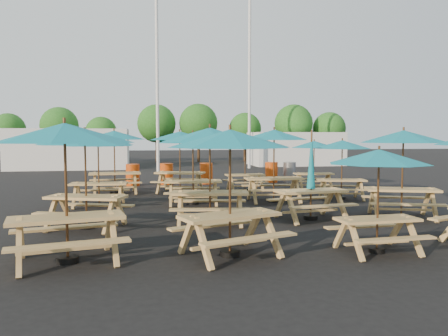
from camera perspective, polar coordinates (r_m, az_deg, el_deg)
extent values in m
plane|color=black|center=(14.70, 1.06, -4.69)|extent=(120.00, 120.00, 0.00)
cube|color=tan|center=(8.28, -19.85, -6.14)|extent=(2.08, 1.16, 0.07)
cube|color=tan|center=(7.64, -19.54, -9.41)|extent=(1.98, 0.68, 0.04)
cube|color=tan|center=(9.05, -20.01, -7.33)|extent=(1.98, 0.68, 0.04)
cylinder|color=black|center=(8.44, -19.72, -11.18)|extent=(0.39, 0.39, 0.11)
cylinder|color=brown|center=(8.21, -19.92, -3.07)|extent=(0.05, 0.05, 2.51)
cone|color=#0F7488|center=(8.15, -20.10, 4.33)|extent=(2.87, 2.87, 0.35)
cube|color=tan|center=(11.20, -17.56, -3.64)|extent=(2.02, 1.31, 0.06)
cube|color=tan|center=(10.64, -19.18, -5.73)|extent=(1.87, 0.87, 0.04)
cube|color=tan|center=(11.86, -16.04, -4.67)|extent=(1.87, 0.87, 0.04)
cylinder|color=black|center=(11.32, -17.48, -7.27)|extent=(0.38, 0.38, 0.10)
cylinder|color=brown|center=(11.15, -17.61, -1.45)|extent=(0.05, 0.05, 2.41)
cone|color=#0F7488|center=(11.10, -17.72, 3.78)|extent=(2.96, 2.96, 0.34)
cube|color=tan|center=(14.64, -16.03, -1.98)|extent=(1.84, 0.83, 0.06)
cube|color=tan|center=(14.03, -16.47, -3.43)|extent=(1.81, 0.38, 0.04)
cube|color=tan|center=(15.31, -15.59, -2.79)|extent=(1.81, 0.38, 0.04)
cylinder|color=black|center=(14.72, -15.98, -4.64)|extent=(0.36, 0.36, 0.10)
cylinder|color=brown|center=(14.60, -16.06, -0.38)|extent=(0.04, 0.04, 2.29)
cone|color=#0F7488|center=(14.56, -16.14, 3.41)|extent=(2.37, 2.37, 0.32)
cube|color=tan|center=(17.74, -14.08, -0.68)|extent=(2.02, 0.94, 0.07)
cube|color=tan|center=(17.05, -14.00, -1.93)|extent=(1.98, 0.45, 0.04)
cube|color=tan|center=(18.48, -14.12, -1.48)|extent=(1.98, 0.45, 0.04)
cylinder|color=black|center=(17.81, -14.04, -3.09)|extent=(0.39, 0.39, 0.11)
cylinder|color=brown|center=(17.71, -14.10, 0.77)|extent=(0.05, 0.05, 2.51)
cone|color=#0F7488|center=(17.68, -14.16, 4.19)|extent=(2.63, 2.63, 0.35)
cube|color=tan|center=(8.22, 0.78, -6.22)|extent=(2.02, 1.31, 0.06)
cube|color=tan|center=(7.71, 3.43, -9.22)|extent=(1.86, 0.87, 0.04)
cube|color=tan|center=(8.87, -1.51, -7.45)|extent=(1.86, 0.87, 0.04)
cylinder|color=black|center=(8.38, 0.78, -11.08)|extent=(0.38, 0.38, 0.10)
cylinder|color=brown|center=(8.15, 0.79, -3.25)|extent=(0.05, 0.05, 2.40)
cone|color=#0F7488|center=(8.09, 0.79, 3.89)|extent=(2.96, 2.96, 0.33)
cube|color=tan|center=(11.26, -1.84, -3.25)|extent=(2.05, 1.05, 0.07)
cube|color=tan|center=(10.60, -1.85, -5.44)|extent=(1.98, 0.57, 0.04)
cube|color=tan|center=(12.02, -1.83, -4.31)|extent=(1.98, 0.57, 0.04)
cylinder|color=black|center=(11.38, -1.83, -7.00)|extent=(0.39, 0.39, 0.11)
cylinder|color=brown|center=(11.21, -1.85, -1.00)|extent=(0.05, 0.05, 2.50)
cone|color=#0F7488|center=(11.17, -1.86, 4.40)|extent=(2.75, 2.75, 0.35)
cube|color=tan|center=(14.50, -4.06, -1.75)|extent=(1.94, 0.90, 0.06)
cube|color=tan|center=(13.85, -4.00, -3.28)|extent=(1.89, 0.43, 0.04)
cube|color=tan|center=(15.22, -4.11, -2.62)|extent=(1.89, 0.43, 0.04)
cylinder|color=black|center=(14.59, -4.05, -4.56)|extent=(0.38, 0.38, 0.10)
cylinder|color=brown|center=(14.46, -4.07, -0.06)|extent=(0.05, 0.05, 2.40)
cone|color=#0F7488|center=(14.43, -4.09, 3.95)|extent=(2.52, 2.52, 0.33)
cube|color=tan|center=(17.62, -5.77, -0.63)|extent=(2.09, 1.38, 0.06)
cube|color=tan|center=(16.97, -6.40, -1.88)|extent=(1.92, 0.92, 0.04)
cube|color=tan|center=(18.34, -5.17, -1.43)|extent=(1.92, 0.92, 0.04)
cylinder|color=black|center=(17.70, -5.75, -3.04)|extent=(0.39, 0.39, 0.11)
cylinder|color=brown|center=(17.59, -5.78, 0.81)|extent=(0.05, 0.05, 2.48)
cone|color=#0F7488|center=(17.57, -5.80, 4.22)|extent=(3.07, 3.07, 0.35)
cube|color=tan|center=(9.00, 19.40, -6.34)|extent=(1.61, 0.69, 0.05)
cube|color=tan|center=(8.58, 21.48, -8.64)|extent=(1.59, 0.30, 0.04)
cube|color=tan|center=(9.53, 17.47, -7.28)|extent=(1.59, 0.30, 0.04)
cylinder|color=black|center=(9.13, 19.31, -10.09)|extent=(0.32, 0.32, 0.09)
cylinder|color=brown|center=(8.94, 19.46, -4.06)|extent=(0.04, 0.04, 2.02)
cone|color=#0F7488|center=(8.87, 19.59, 1.41)|extent=(2.05, 2.05, 0.28)
cube|color=tan|center=(12.06, 11.28, -2.95)|extent=(1.99, 1.00, 0.06)
cube|color=tan|center=(11.51, 12.98, -4.86)|extent=(1.92, 0.52, 0.04)
cube|color=tan|center=(12.70, 9.70, -3.97)|extent=(1.92, 0.52, 0.04)
cylinder|color=black|center=(12.17, 11.23, -6.36)|extent=(0.38, 0.38, 0.11)
cylinder|color=brown|center=(12.01, 11.31, -0.90)|extent=(0.05, 0.05, 2.43)
cone|color=#0F7488|center=(11.99, 11.34, 1.11)|extent=(0.23, 0.23, 1.58)
cube|color=tan|center=(15.19, 6.52, -1.36)|extent=(2.00, 0.85, 0.07)
cube|color=tan|center=(14.53, 7.22, -2.87)|extent=(1.98, 0.36, 0.04)
cube|color=tan|center=(15.92, 5.86, -2.25)|extent=(1.98, 0.36, 0.04)
cylinder|color=black|center=(15.28, 6.49, -4.17)|extent=(0.39, 0.39, 0.11)
cylinder|color=brown|center=(15.16, 6.53, 0.33)|extent=(0.05, 0.05, 2.51)
cone|color=#0F7488|center=(15.12, 6.56, 4.34)|extent=(2.53, 2.53, 0.35)
cube|color=tan|center=(18.21, 2.76, -0.89)|extent=(1.64, 0.68, 0.05)
cube|color=tan|center=(17.67, 3.26, -1.89)|extent=(1.62, 0.28, 0.04)
cube|color=tan|center=(18.80, 2.29, -1.53)|extent=(1.62, 0.28, 0.04)
cylinder|color=black|center=(18.27, 2.76, -2.83)|extent=(0.32, 0.32, 0.09)
cylinder|color=brown|center=(18.18, 2.77, 0.26)|extent=(0.04, 0.04, 2.06)
cone|color=#0F7488|center=(18.14, 2.78, 3.01)|extent=(2.06, 2.06, 0.29)
cube|color=tan|center=(13.05, 22.22, -2.62)|extent=(2.05, 1.34, 0.06)
cube|color=tan|center=(12.41, 22.92, -4.41)|extent=(1.89, 0.89, 0.04)
cube|color=tan|center=(13.77, 21.51, -3.56)|extent=(1.89, 0.89, 0.04)
cylinder|color=black|center=(13.15, 22.13, -5.80)|extent=(0.38, 0.38, 0.11)
cylinder|color=brown|center=(13.01, 22.27, -0.72)|extent=(0.05, 0.05, 2.45)
cone|color=#0F7488|center=(12.97, 22.39, 3.83)|extent=(3.01, 3.01, 0.34)
cube|color=tan|center=(16.24, 15.11, -1.54)|extent=(1.78, 0.98, 0.06)
cube|color=tan|center=(15.67, 15.62, -2.75)|extent=(1.69, 0.57, 0.04)
cube|color=tan|center=(16.86, 14.59, -2.25)|extent=(1.69, 0.57, 0.04)
cylinder|color=black|center=(16.31, 15.06, -3.79)|extent=(0.34, 0.34, 0.09)
cylinder|color=brown|center=(16.21, 15.13, -0.20)|extent=(0.04, 0.04, 2.14)
cone|color=#0F7488|center=(16.17, 15.19, 3.00)|extent=(2.45, 2.45, 0.30)
cube|color=tan|center=(18.99, 11.64, -0.74)|extent=(1.68, 0.77, 0.05)
cube|color=tan|center=(18.44, 12.18, -1.71)|extent=(1.65, 0.36, 0.04)
cube|color=tan|center=(19.58, 11.10, -1.36)|extent=(1.65, 0.36, 0.04)
cylinder|color=black|center=(19.05, 11.61, -2.62)|extent=(0.33, 0.33, 0.09)
cylinder|color=brown|center=(18.96, 11.65, 0.38)|extent=(0.04, 0.04, 2.09)
cone|color=#0F7488|center=(18.92, 11.69, 3.05)|extent=(2.18, 2.18, 0.29)
cylinder|color=#C7420B|center=(20.47, -11.83, -0.89)|extent=(0.62, 0.62, 1.00)
cylinder|color=#C7420B|center=(20.76, -7.51, -0.77)|extent=(0.62, 0.62, 1.00)
cylinder|color=#C7420B|center=(20.89, -2.33, -0.71)|extent=(0.62, 0.62, 1.00)
cylinder|color=#C7420B|center=(21.71, 6.21, -0.55)|extent=(0.62, 0.62, 1.00)
cylinder|color=gray|center=(21.85, 8.56, -0.54)|extent=(0.62, 0.62, 1.00)
cylinder|color=silver|center=(28.49, -8.72, 11.62)|extent=(0.20, 0.20, 12.00)
cylinder|color=silver|center=(31.35, 3.35, 10.97)|extent=(0.20, 0.20, 12.00)
cube|color=silver|center=(32.64, -19.45, 2.38)|extent=(8.00, 4.00, 2.80)
cube|color=silver|center=(35.31, 9.26, 2.51)|extent=(7.00, 4.00, 2.60)
cylinder|color=#382314|center=(41.05, -26.25, 1.88)|extent=(0.24, 0.24, 1.92)
sphere|color=#1E5919|center=(41.03, -26.33, 4.50)|extent=(2.80, 2.80, 2.80)
cylinder|color=#382314|center=(38.76, -20.62, 2.09)|extent=(0.24, 0.24, 2.14)
sphere|color=#1E5919|center=(38.75, -20.70, 5.18)|extent=(3.11, 3.11, 3.11)
cylinder|color=#382314|center=(38.07, -15.70, 1.90)|extent=(0.24, 0.24, 1.78)
sphere|color=#1E5919|center=(38.05, -15.76, 4.53)|extent=(2.59, 2.59, 2.59)
cylinder|color=#382314|center=(38.98, -8.76, 2.44)|extent=(0.24, 0.24, 2.31)
sphere|color=#1E5919|center=(38.98, -8.80, 5.76)|extent=(3.36, 3.36, 3.36)
cylinder|color=#382314|center=(38.80, -3.34, 2.50)|extent=(0.24, 0.24, 2.35)
sphere|color=#1E5919|center=(38.81, -3.35, 5.89)|extent=(3.41, 3.41, 3.41)
cylinder|color=#382314|center=(39.98, 2.76, 2.32)|extent=(0.24, 0.24, 2.02)
sphere|color=#1E5919|center=(39.97, 2.76, 5.14)|extent=(2.94, 2.94, 2.94)
cylinder|color=#382314|center=(39.40, 9.04, 2.47)|extent=(0.24, 0.24, 2.32)
sphere|color=#1E5919|center=(39.40, 9.08, 5.77)|extent=(3.38, 3.38, 3.38)
cylinder|color=#382314|center=(40.68, 13.54, 2.25)|extent=(0.24, 0.24, 2.03)
sphere|color=#1E5919|center=(40.67, 13.59, 5.04)|extent=(2.95, 2.95, 2.95)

